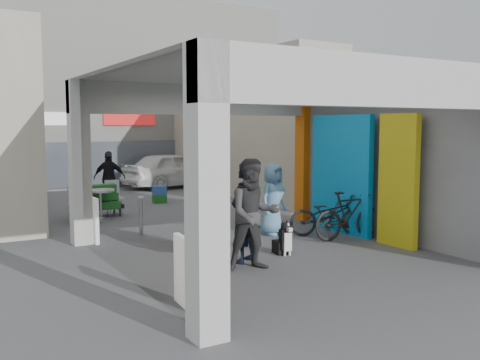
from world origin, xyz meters
TOP-DOWN VIEW (x-y plane):
  - ground at (0.00, 0.00)m, footprint 90.00×90.00m
  - arcade_canopy at (0.54, -0.82)m, footprint 6.40×6.45m
  - far_building at (-0.00, 13.99)m, footprint 18.00×4.08m
  - plaza_bldg_right at (4.50, 7.50)m, footprint 2.00×9.00m
  - bollard_left at (-1.57, 2.24)m, footprint 0.09×0.09m
  - bollard_center at (0.01, 2.53)m, footprint 0.09×0.09m
  - bollard_right at (1.63, 2.51)m, footprint 0.09×0.09m
  - advert_board_near at (-2.75, -2.73)m, footprint 0.14×0.55m
  - advert_board_far at (-2.75, 1.99)m, footprint 0.12×0.55m
  - cafe_set at (-1.93, 5.10)m, footprint 1.63×1.32m
  - produce_stand at (-1.75, 5.29)m, footprint 1.33×0.72m
  - crate_stack at (0.75, 6.91)m, footprint 0.52×0.45m
  - border_collie at (0.22, -0.98)m, footprint 0.26×0.50m
  - man_with_dog at (-0.76, -1.10)m, footprint 0.82×0.74m
  - man_back_turned at (-0.87, -1.62)m, footprint 1.12×0.97m
  - man_elderly at (1.11, 0.75)m, footprint 0.96×0.81m
  - man_crates at (-0.72, 7.53)m, footprint 1.09×0.78m
  - bicycle_front at (2.19, 0.01)m, footprint 1.96×1.27m
  - bicycle_rear at (2.30, -0.55)m, footprint 1.85×0.63m
  - white_van at (2.95, 10.81)m, footprint 4.54×2.46m

SIDE VIEW (x-z plane):
  - ground at x=0.00m, z-range 0.00..0.00m
  - border_collie at x=0.22m, z-range -0.07..0.62m
  - crate_stack at x=0.75m, z-range 0.00..0.56m
  - produce_stand at x=-1.75m, z-range -0.09..0.79m
  - cafe_set at x=-1.93m, z-range -0.14..0.84m
  - bollard_left at x=-1.57m, z-range 0.00..0.89m
  - bollard_right at x=1.63m, z-range 0.00..0.92m
  - bollard_center at x=0.01m, z-range 0.00..0.96m
  - bicycle_front at x=2.19m, z-range 0.00..0.97m
  - advert_board_near at x=-2.75m, z-range 0.01..1.01m
  - advert_board_far at x=-2.75m, z-range 0.01..1.01m
  - bicycle_rear at x=2.30m, z-range 0.00..1.09m
  - white_van at x=2.95m, z-range 0.00..1.47m
  - man_elderly at x=1.11m, z-range 0.00..1.68m
  - man_crates at x=-0.72m, z-range 0.00..1.72m
  - man_with_dog at x=-0.76m, z-range 0.00..1.89m
  - man_back_turned at x=-0.87m, z-range 0.00..1.97m
  - arcade_canopy at x=0.54m, z-range -0.90..5.50m
  - plaza_bldg_right at x=4.50m, z-range 0.00..5.00m
  - far_building at x=0.00m, z-range -0.01..7.99m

